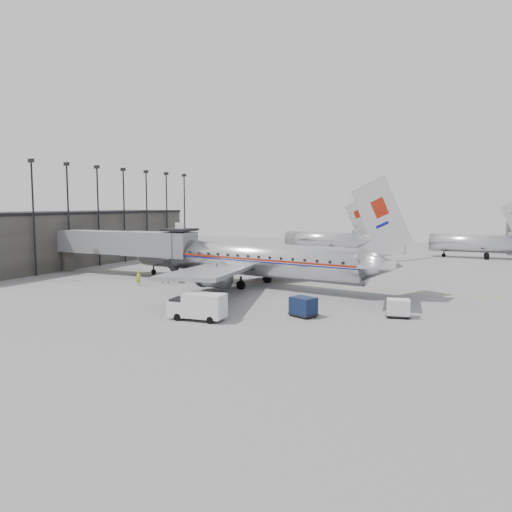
# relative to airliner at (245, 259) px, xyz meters

# --- Properties ---
(ground) EXTENTS (160.00, 160.00, 0.00)m
(ground) POSITION_rel_airliner_xyz_m (-0.76, -2.87, -3.08)
(ground) COLOR slate
(ground) RESTS_ON ground
(terminal) EXTENTS (12.00, 46.00, 8.00)m
(terminal) POSITION_rel_airliner_xyz_m (-34.76, 7.13, 0.92)
(terminal) COLOR #353330
(terminal) RESTS_ON ground
(apron_line) EXTENTS (60.00, 0.15, 0.01)m
(apron_line) POSITION_rel_airliner_xyz_m (2.24, 3.13, -3.07)
(apron_line) COLOR gold
(apron_line) RESTS_ON ground
(jet_bridge) EXTENTS (21.00, 6.20, 7.10)m
(jet_bridge) POSITION_rel_airliner_xyz_m (-17.42, 0.80, 1.10)
(jet_bridge) COLOR slate
(jet_bridge) RESTS_ON ground
(floodlight_masts) EXTENTS (0.90, 42.25, 15.25)m
(floodlight_masts) POSITION_rel_airliner_xyz_m (-28.26, 10.13, 5.29)
(floodlight_masts) COLOR black
(floodlight_masts) RESTS_ON ground
(distant_aircraft_near) EXTENTS (16.39, 3.20, 10.26)m
(distant_aircraft_near) POSITION_rel_airliner_xyz_m (-2.55, 39.13, -0.34)
(distant_aircraft_near) COLOR silver
(distant_aircraft_near) RESTS_ON ground
(distant_aircraft_mid) EXTENTS (16.39, 3.20, 10.26)m
(distant_aircraft_mid) POSITION_rel_airliner_xyz_m (23.45, 43.13, -0.34)
(distant_aircraft_mid) COLOR silver
(distant_aircraft_mid) RESTS_ON ground
(airliner) EXTENTS (38.43, 35.32, 12.23)m
(airliner) POSITION_rel_airliner_xyz_m (0.00, 0.00, 0.00)
(airliner) COLOR silver
(airliner) RESTS_ON ground
(service_van) EXTENTS (4.80, 2.12, 2.21)m
(service_van) POSITION_rel_airliner_xyz_m (4.19, -17.61, -1.92)
(service_van) COLOR silver
(service_van) RESTS_ON ground
(baggage_cart_navy) EXTENTS (2.56, 2.30, 1.65)m
(baggage_cart_navy) POSITION_rel_airliner_xyz_m (11.60, -12.87, -2.20)
(baggage_cart_navy) COLOR #0E1B39
(baggage_cart_navy) RESTS_ON ground
(baggage_cart_white) EXTENTS (2.19, 1.82, 1.53)m
(baggage_cart_white) POSITION_rel_airliner_xyz_m (18.89, -9.88, -2.27)
(baggage_cart_white) COLOR silver
(baggage_cart_white) RESTS_ON ground
(ramp_worker) EXTENTS (0.66, 0.47, 1.73)m
(ramp_worker) POSITION_rel_airliner_xyz_m (-11.18, -5.47, -2.21)
(ramp_worker) COLOR #A4BC16
(ramp_worker) RESTS_ON ground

